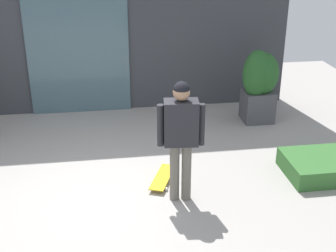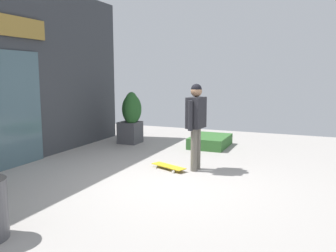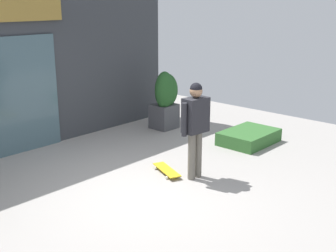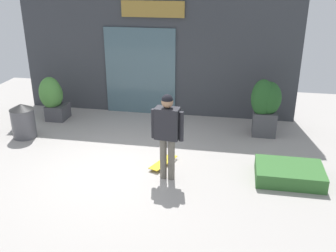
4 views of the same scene
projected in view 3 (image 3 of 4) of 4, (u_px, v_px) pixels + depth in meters
The scene contains 6 objects.
ground_plane at pixel (146, 190), 7.22m from camera, with size 12.00×12.00×0.00m, color #9E9993.
building_facade at pixel (26, 56), 8.86m from camera, with size 7.43×0.31×3.87m.
skateboarder at pixel (196, 121), 7.45m from camera, with size 0.62×0.30×1.70m.
skateboard at pixel (167, 170), 7.92m from camera, with size 0.49×0.80×0.08m.
planter_box_right at pixel (165, 98), 10.48m from camera, with size 0.70×0.58×1.41m.
hedge_ledge at pixel (249, 137), 9.56m from camera, with size 1.26×0.90×0.28m, color #33662D.
Camera 3 is at (-4.66, -4.75, 3.02)m, focal length 47.01 mm.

